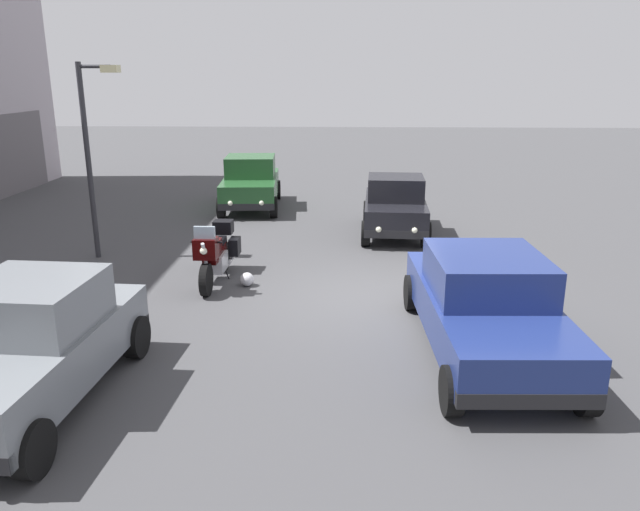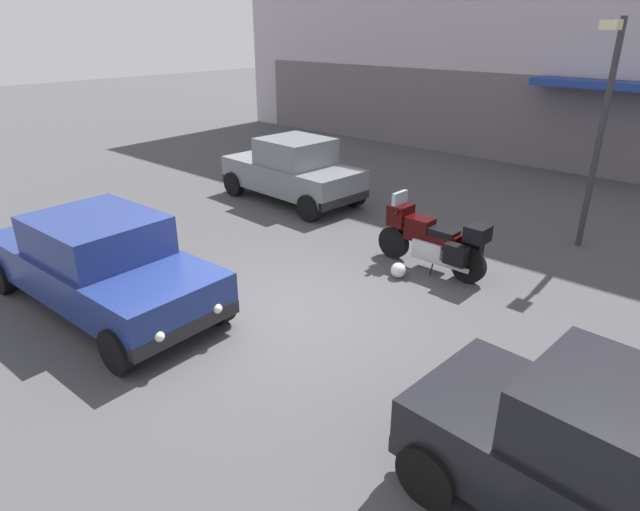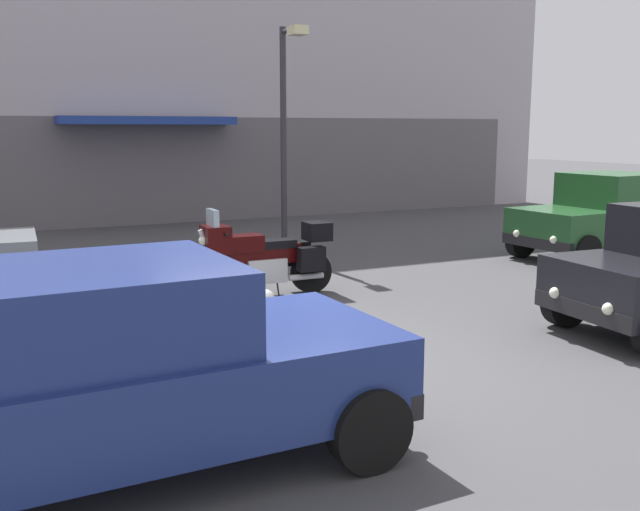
% 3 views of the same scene
% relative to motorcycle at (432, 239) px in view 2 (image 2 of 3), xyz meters
% --- Properties ---
extents(ground_plane, '(80.00, 80.00, 0.00)m').
position_rel_motorcycle_xyz_m(ground_plane, '(-0.92, -3.15, -0.62)').
color(ground_plane, '#424244').
extents(motorcycle, '(2.26, 0.77, 1.36)m').
position_rel_motorcycle_xyz_m(motorcycle, '(0.00, 0.00, 0.00)').
color(motorcycle, black).
rests_on(motorcycle, ground).
extents(helmet, '(0.28, 0.28, 0.28)m').
position_rel_motorcycle_xyz_m(helmet, '(-0.26, -0.68, -0.48)').
color(helmet, silver).
rests_on(helmet, ground).
extents(car_sedan_far, '(4.62, 2.05, 1.56)m').
position_rel_motorcycle_xyz_m(car_sedan_far, '(-3.17, -4.77, 0.16)').
color(car_sedan_far, navy).
rests_on(car_sedan_far, ground).
extents(car_compact_side, '(3.54, 1.86, 1.56)m').
position_rel_motorcycle_xyz_m(car_compact_side, '(4.08, -3.98, 0.15)').
color(car_compact_side, black).
rests_on(car_compact_side, ground).
extents(car_wagon_end, '(3.94, 1.97, 1.64)m').
position_rel_motorcycle_xyz_m(car_wagon_end, '(-4.92, 1.35, 0.19)').
color(car_wagon_end, slate).
rests_on(car_wagon_end, ground).
extents(streetlamp_curbside, '(0.28, 0.94, 4.39)m').
position_rel_motorcycle_xyz_m(streetlamp_curbside, '(1.66, 2.98, 2.08)').
color(streetlamp_curbside, '#2D2D33').
rests_on(streetlamp_curbside, ground).
extents(bollard_curbside, '(0.16, 0.16, 1.02)m').
position_rel_motorcycle_xyz_m(bollard_curbside, '(-8.10, 4.07, -0.08)').
color(bollard_curbside, '#333338').
rests_on(bollard_curbside, ground).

